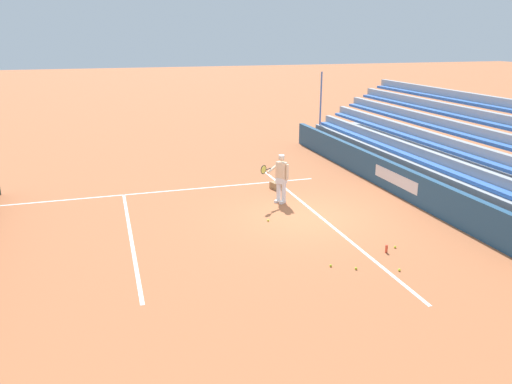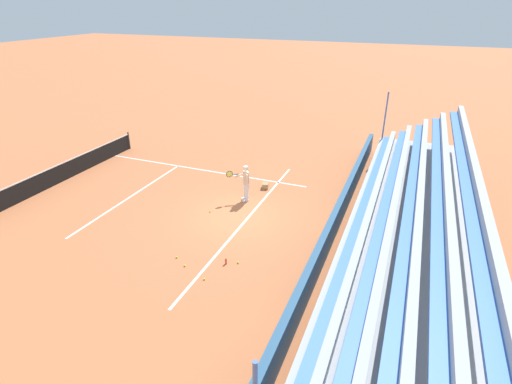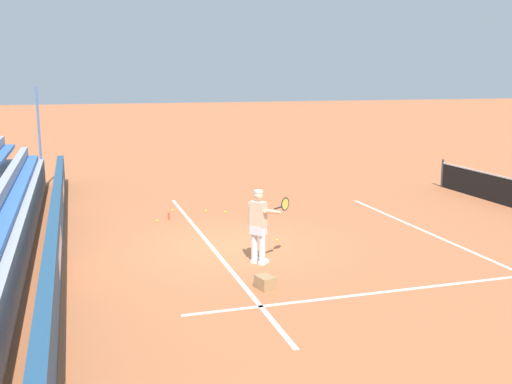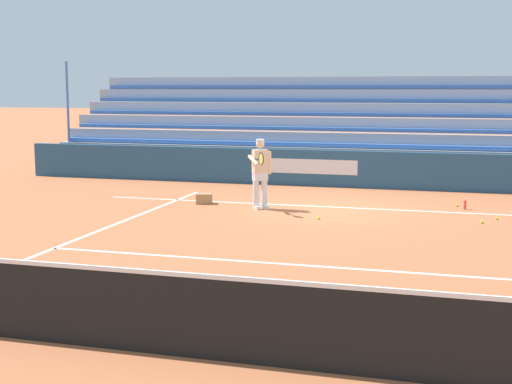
% 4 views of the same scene
% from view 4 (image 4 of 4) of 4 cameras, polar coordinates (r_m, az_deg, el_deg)
% --- Properties ---
extents(ground_plane, '(160.00, 160.00, 0.00)m').
position_cam_4_polar(ground_plane, '(17.41, 5.69, -1.46)').
color(ground_plane, '#B7663D').
extents(court_baseline_white, '(12.00, 0.10, 0.01)m').
position_cam_4_polar(court_baseline_white, '(17.89, 5.98, -1.19)').
color(court_baseline_white, white).
rests_on(court_baseline_white, ground).
extents(court_sideline_white, '(0.10, 12.00, 0.01)m').
position_cam_4_polar(court_sideline_white, '(15.03, -12.81, -3.18)').
color(court_sideline_white, white).
rests_on(court_sideline_white, ground).
extents(court_service_line_white, '(8.22, 0.10, 0.01)m').
position_cam_4_polar(court_service_line_white, '(12.15, 1.00, -5.69)').
color(court_service_line_white, white).
rests_on(court_service_line_white, ground).
extents(back_wall_sponsor_board, '(21.49, 0.25, 1.10)m').
position_cam_4_polar(back_wall_sponsor_board, '(21.44, 7.75, 1.82)').
color(back_wall_sponsor_board, navy).
rests_on(back_wall_sponsor_board, ground).
extents(bleacher_stand, '(20.42, 4.00, 3.85)m').
position_cam_4_polar(bleacher_stand, '(24.01, 8.65, 3.08)').
color(bleacher_stand, '#9EA3A8').
rests_on(bleacher_stand, ground).
extents(tennis_player, '(0.62, 1.05, 1.71)m').
position_cam_4_polar(tennis_player, '(17.40, 0.34, 1.55)').
color(tennis_player, silver).
rests_on(tennis_player, ground).
extents(ball_box_cardboard, '(0.46, 0.39, 0.26)m').
position_cam_4_polar(ball_box_cardboard, '(18.34, -4.17, -0.53)').
color(ball_box_cardboard, '#A87F51').
rests_on(ball_box_cardboard, ground).
extents(tennis_ball_near_player, '(0.07, 0.07, 0.07)m').
position_cam_4_polar(tennis_ball_near_player, '(18.58, 15.79, -1.02)').
color(tennis_ball_near_player, '#CCE533').
rests_on(tennis_ball_near_player, ground).
extents(tennis_ball_toward_net, '(0.07, 0.07, 0.07)m').
position_cam_4_polar(tennis_ball_toward_net, '(17.96, 19.83, -1.51)').
color(tennis_ball_toward_net, '#CCE533').
rests_on(tennis_ball_toward_net, ground).
extents(tennis_ball_stray_back, '(0.07, 0.07, 0.07)m').
position_cam_4_polar(tennis_ball_stray_back, '(16.41, 17.62, -2.30)').
color(tennis_ball_stray_back, '#CCE533').
rests_on(tennis_ball_stray_back, ground).
extents(tennis_ball_on_baseline, '(0.07, 0.07, 0.07)m').
position_cam_4_polar(tennis_ball_on_baseline, '(16.18, 5.03, -2.08)').
color(tennis_ball_on_baseline, '#CCE533').
rests_on(tennis_ball_on_baseline, ground).
extents(tennis_ball_by_box, '(0.07, 0.07, 0.07)m').
position_cam_4_polar(tennis_ball_by_box, '(16.96, 18.71, -2.01)').
color(tennis_ball_by_box, '#CCE533').
rests_on(tennis_ball_by_box, ground).
extents(water_bottle, '(0.07, 0.07, 0.22)m').
position_cam_4_polar(water_bottle, '(18.18, 16.37, -0.99)').
color(water_bottle, '#EA4C33').
rests_on(water_bottle, ground).
extents(tennis_net, '(11.09, 0.09, 1.07)m').
position_cam_4_polar(tennis_net, '(8.02, -7.23, -9.51)').
color(tennis_net, '#33383D').
rests_on(tennis_net, ground).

